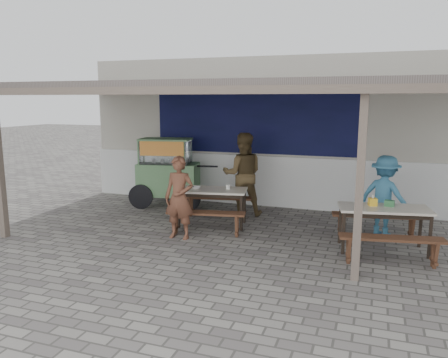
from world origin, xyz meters
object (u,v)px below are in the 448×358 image
Objects in this scene: bench_left_street at (206,218)px; patron_street_side at (179,198)px; bench_left_wall at (217,202)px; table_left at (212,193)px; vendor_cart at (167,170)px; table_right at (384,212)px; donation_box at (389,203)px; patron_wall_side at (243,174)px; bench_right_wall at (376,220)px; condiment_jar at (228,187)px; patron_right_table at (385,196)px; condiment_bowl at (196,188)px; tissue_box at (373,202)px; bench_right_street at (391,244)px.

bench_left_street is 0.99× the size of patron_street_side.
bench_left_wall is 0.99× the size of patron_street_side.
table_left is 1.98m from vendor_cart.
bench_left_wall is at bearing 151.81° from table_right.
donation_box is at bearing 42.95° from table_right.
bench_left_wall is 0.83× the size of patron_wall_side.
table_left is 1.00m from patron_street_side.
patron_street_side is at bearing -171.01° from bench_right_wall.
table_right is 3.00m from condiment_jar.
bench_left_street is at bearing -174.69° from donation_box.
donation_box is (3.20, 0.30, 0.46)m from bench_left_street.
patron_right_table is at bearing 7.25° from condiment_jar.
vendor_cart is (-1.45, 0.54, 0.54)m from bench_left_wall.
condiment_bowl reaches higher than bench_left_wall.
patron_right_table is at bearing -19.04° from vendor_cart.
tissue_box reaches higher than table_left.
patron_street_side is 1.01× the size of patron_right_table.
patron_right_table reaches higher than bench_right_street.
condiment_jar is at bearing -40.57° from vendor_cart.
patron_wall_side is at bearing 61.14° from table_left.
patron_right_table reaches higher than condiment_jar.
bench_left_wall is 1.67m from patron_street_side.
tissue_box is at bearing 9.10° from patron_street_side.
bench_right_street is 3.84m from condiment_bowl.
vendor_cart is at bearing 16.36° from patron_right_table.
table_right is 3.27m from patron_wall_side.
patron_street_side reaches higher than bench_left_street.
bench_left_wall is at bearing 21.87° from patron_right_table.
table_left is 3.30m from patron_right_table.
donation_box is 3.64m from condiment_bowl.
vendor_cart is 2.52m from patron_street_side.
tissue_box reaches higher than bench_right_street.
patron_street_side is at bearing 54.79° from patron_wall_side.
table_right is at bearing 113.77° from patron_right_table.
table_left is at bearing 53.53° from patron_wall_side.
vendor_cart is (-4.94, 2.30, 0.54)m from bench_right_street.
patron_right_table is (3.52, 1.45, -0.01)m from patron_street_side.
patron_wall_side is 10.79× the size of condiment_bowl.
condiment_bowl is at bearing -163.75° from condiment_jar.
bench_right_street is at bearing -15.98° from condiment_bowl.
bench_right_wall is 3.47m from condiment_bowl.
table_right is 0.18m from donation_box.
patron_right_table reaches higher than bench_right_wall.
table_left is 0.35m from condiment_jar.
donation_box is (3.59, 0.61, 0.04)m from patron_street_side.
patron_wall_side is 2.98m from patron_right_table.
patron_wall_side is at bearing 28.73° from bench_left_wall.
patron_street_side is 3.64m from donation_box.
tissue_box is at bearing -5.76° from bench_left_street.
bench_right_wall is 4.83m from vendor_cart.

